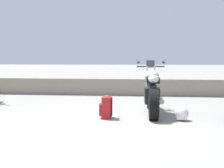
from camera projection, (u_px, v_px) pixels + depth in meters
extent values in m
plane|color=gray|center=(102.00, 124.00, 5.67)|extent=(120.00, 120.00, 0.00)
cube|color=gray|center=(122.00, 86.00, 10.41)|extent=(36.00, 0.80, 0.55)
cylinder|color=black|center=(150.00, 96.00, 7.44)|extent=(0.16, 0.62, 0.62)
cylinder|color=black|center=(154.00, 105.00, 6.01)|extent=(0.20, 0.63, 0.62)
cylinder|color=silver|center=(150.00, 96.00, 7.44)|extent=(0.17, 0.39, 0.38)
cube|color=black|center=(152.00, 95.00, 6.66)|extent=(0.34, 0.49, 0.34)
cube|color=#2D2D30|center=(152.00, 86.00, 6.75)|extent=(0.18, 1.10, 0.12)
ellipsoid|color=#BCBCC1|center=(152.00, 76.00, 6.88)|extent=(0.36, 0.53, 0.26)
cube|color=black|center=(153.00, 80.00, 6.41)|extent=(0.28, 0.57, 0.12)
ellipsoid|color=#BCBCC1|center=(154.00, 79.00, 6.10)|extent=(0.23, 0.29, 0.16)
cylinder|color=#2D2D30|center=(151.00, 66.00, 7.30)|extent=(0.66, 0.06, 0.04)
sphere|color=silver|center=(147.00, 72.00, 7.45)|extent=(0.13, 0.13, 0.13)
sphere|color=silver|center=(153.00, 72.00, 7.44)|extent=(0.13, 0.13, 0.13)
cube|color=#26282D|center=(150.00, 64.00, 7.39)|extent=(0.20, 0.10, 0.18)
cylinder|color=silver|center=(161.00, 100.00, 6.23)|extent=(0.12, 0.38, 0.11)
cylinder|color=silver|center=(147.00, 81.00, 7.37)|extent=(0.05, 0.16, 0.73)
cylinder|color=silver|center=(154.00, 81.00, 7.36)|extent=(0.05, 0.16, 0.73)
sphere|color=#2D2D30|center=(138.00, 62.00, 7.27)|extent=(0.07, 0.07, 0.07)
sphere|color=#2D2D30|center=(163.00, 62.00, 7.23)|extent=(0.07, 0.07, 0.07)
cube|color=#A31E1E|center=(106.00, 107.00, 6.21)|extent=(0.20, 0.31, 0.44)
cube|color=#A31E1E|center=(101.00, 109.00, 6.21)|extent=(0.07, 0.24, 0.24)
ellipsoid|color=#A31E1E|center=(106.00, 97.00, 6.19)|extent=(0.19, 0.30, 0.08)
cube|color=#591010|center=(111.00, 107.00, 6.12)|extent=(0.03, 0.05, 0.37)
cube|color=#591010|center=(112.00, 106.00, 6.28)|extent=(0.03, 0.05, 0.37)
sphere|color=silver|center=(181.00, 113.00, 5.97)|extent=(0.28, 0.28, 0.28)
ellipsoid|color=black|center=(182.00, 114.00, 5.89)|extent=(0.23, 0.06, 0.12)
cube|color=silver|center=(182.00, 118.00, 5.90)|extent=(0.20, 0.08, 0.08)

